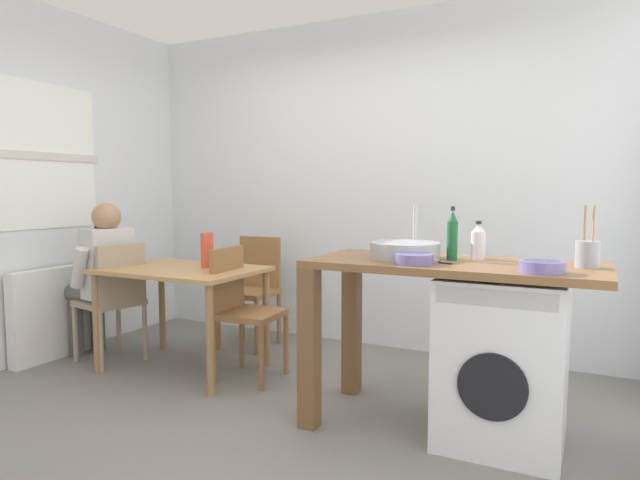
{
  "coord_description": "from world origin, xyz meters",
  "views": [
    {
      "loc": [
        1.67,
        -2.54,
        1.29
      ],
      "look_at": [
        0.17,
        0.45,
        0.99
      ],
      "focal_mm": 30.86,
      "sensor_mm": 36.0,
      "label": 1
    }
  ],
  "objects": [
    {
      "name": "dining_table",
      "position": [
        -0.95,
        0.49,
        0.64
      ],
      "size": [
        1.1,
        0.76,
        0.74
      ],
      "color": "tan",
      "rests_on": "ground_plane"
    },
    {
      "name": "radiator",
      "position": [
        -2.02,
        0.3,
        0.35
      ],
      "size": [
        0.1,
        0.8,
        0.7
      ],
      "primitive_type": "cube",
      "color": "white",
      "rests_on": "ground_plane"
    },
    {
      "name": "mixing_bowl",
      "position": [
        0.87,
        0.12,
        0.95
      ],
      "size": [
        0.19,
        0.19,
        0.05
      ],
      "color": "slate",
      "rests_on": "kitchen_counter"
    },
    {
      "name": "chair_opposite",
      "position": [
        -0.48,
        0.54,
        0.51
      ],
      "size": [
        0.43,
        0.43,
        0.9
      ],
      "rotation": [
        0.0,
        0.0,
        -1.5
      ],
      "color": "olive",
      "rests_on": "ground_plane"
    },
    {
      "name": "wall_back",
      "position": [
        0.0,
        1.75,
        1.35
      ],
      "size": [
        4.6,
        0.1,
        2.7
      ],
      "primitive_type": "cube",
      "color": "silver",
      "rests_on": "ground_plane"
    },
    {
      "name": "scissors",
      "position": [
        0.97,
        0.22,
        0.92
      ],
      "size": [
        0.15,
        0.06,
        0.01
      ],
      "color": "#B2B2B7",
      "rests_on": "kitchen_counter"
    },
    {
      "name": "wall_window_side",
      "position": [
        -2.15,
        0.0,
        1.35
      ],
      "size": [
        0.12,
        3.8,
        2.7
      ],
      "color": "silver",
      "rests_on": "ground_plane"
    },
    {
      "name": "kitchen_counter",
      "position": [
        0.8,
        0.32,
        0.76
      ],
      "size": [
        1.5,
        0.68,
        0.92
      ],
      "color": "brown",
      "rests_on": "ground_plane"
    },
    {
      "name": "tap",
      "position": [
        0.75,
        0.5,
        1.06
      ],
      "size": [
        0.02,
        0.02,
        0.28
      ],
      "primitive_type": "cylinder",
      "color": "#B2B2B7",
      "rests_on": "kitchen_counter"
    },
    {
      "name": "sink_basin",
      "position": [
        0.75,
        0.32,
        0.97
      ],
      "size": [
        0.38,
        0.38,
        0.09
      ],
      "primitive_type": "cylinder",
      "color": "#9EA0A5",
      "rests_on": "kitchen_counter"
    },
    {
      "name": "ground_plane",
      "position": [
        0.0,
        0.0,
        0.0
      ],
      "size": [
        5.46,
        5.46,
        0.0
      ],
      "primitive_type": "plane",
      "color": "slate"
    },
    {
      "name": "bottle_squat_brown",
      "position": [
        1.11,
        0.48,
        1.01
      ],
      "size": [
        0.08,
        0.08,
        0.21
      ],
      "color": "silver",
      "rests_on": "kitchen_counter"
    },
    {
      "name": "vase",
      "position": [
        -0.8,
        0.59,
        0.87
      ],
      "size": [
        0.09,
        0.09,
        0.25
      ],
      "primitive_type": "cylinder",
      "color": "#D84C38",
      "rests_on": "dining_table"
    },
    {
      "name": "bottle_tall_green",
      "position": [
        1.0,
        0.38,
        1.05
      ],
      "size": [
        0.06,
        0.06,
        0.29
      ],
      "color": "#19592D",
      "rests_on": "kitchen_counter"
    },
    {
      "name": "colander",
      "position": [
        1.47,
        0.1,
        0.95
      ],
      "size": [
        0.2,
        0.2,
        0.06
      ],
      "color": "slate",
      "rests_on": "kitchen_counter"
    },
    {
      "name": "washing_machine",
      "position": [
        1.28,
        0.32,
        0.43
      ],
      "size": [
        0.6,
        0.61,
        0.86
      ],
      "color": "silver",
      "rests_on": "ground_plane"
    },
    {
      "name": "chair_person_seat",
      "position": [
        -1.5,
        0.38,
        0.51
      ],
      "size": [
        0.47,
        0.47,
        0.9
      ],
      "rotation": [
        0.0,
        0.0,
        1.36
      ],
      "color": "gray",
      "rests_on": "ground_plane"
    },
    {
      "name": "chair_spare_by_wall",
      "position": [
        -0.86,
        1.27,
        0.51
      ],
      "size": [
        0.41,
        0.41,
        0.9
      ],
      "rotation": [
        0.0,
        0.0,
        3.17
      ],
      "color": "olive",
      "rests_on": "ground_plane"
    },
    {
      "name": "utensil_crock",
      "position": [
        1.65,
        0.37,
        0.99
      ],
      "size": [
        0.11,
        0.11,
        0.3
      ],
      "color": "gray",
      "rests_on": "kitchen_counter"
    },
    {
      "name": "seated_person",
      "position": [
        -1.66,
        0.41,
        0.67
      ],
      "size": [
        0.54,
        0.54,
        1.2
      ],
      "rotation": [
        0.0,
        0.0,
        1.36
      ],
      "color": "#595651",
      "rests_on": "ground_plane"
    }
  ]
}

